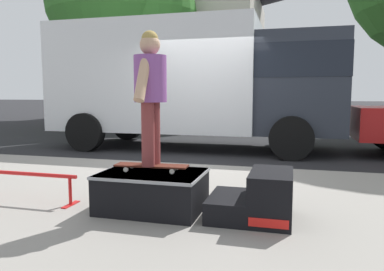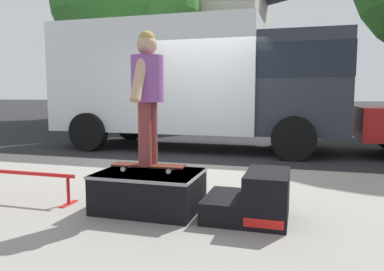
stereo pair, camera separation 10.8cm
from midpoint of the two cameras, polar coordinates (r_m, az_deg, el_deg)
ground_plane at (r=7.08m, az=0.34°, el=-4.53°), size 140.00×140.00×0.00m
sidewalk_slab at (r=4.34m, az=-10.76°, el=-10.88°), size 50.00×5.00×0.12m
skate_box at (r=3.98m, az=-5.77°, el=-8.25°), size 1.07×0.79×0.41m
kicker_ramp at (r=3.72m, az=10.35°, el=-9.63°), size 0.80×0.71×0.48m
grind_rail at (r=4.66m, az=-23.67°, el=-6.14°), size 1.30×0.28×0.34m
skateboard at (r=3.97m, az=-5.93°, el=-4.63°), size 0.79×0.25×0.07m
skater_kid at (r=3.90m, az=-6.08°, el=7.42°), size 0.34×0.71×1.39m
box_truck at (r=9.20m, az=1.28°, el=8.63°), size 6.91×2.63×3.05m
street_tree_main at (r=15.84m, az=-9.60°, el=19.56°), size 6.01×5.47×7.87m
house_behind at (r=19.88m, az=-2.37°, el=14.76°), size 9.54×8.22×8.40m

